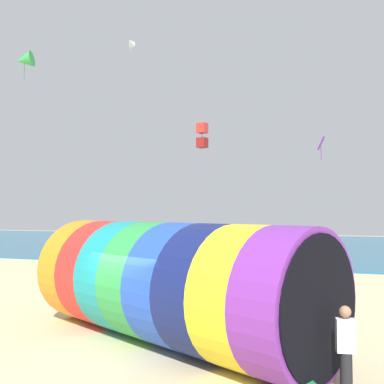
{
  "coord_description": "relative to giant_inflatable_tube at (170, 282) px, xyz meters",
  "views": [
    {
      "loc": [
        5.33,
        -10.62,
        3.63
      ],
      "look_at": [
        0.88,
        2.59,
        4.29
      ],
      "focal_mm": 40.0,
      "sensor_mm": 36.0,
      "label": 1
    }
  ],
  "objects": [
    {
      "name": "kite_white_delta",
      "position": [
        -9.46,
        16.1,
        14.23
      ],
      "size": [
        0.57,
        0.68,
        1.03
      ],
      "color": "white"
    },
    {
      "name": "kite_green_delta",
      "position": [
        -11.82,
        7.91,
        10.39
      ],
      "size": [
        1.24,
        1.15,
        1.7
      ],
      "color": "green"
    },
    {
      "name": "kite_red_box",
      "position": [
        -3.78,
        15.25,
        6.97
      ],
      "size": [
        0.71,
        0.71,
        1.72
      ],
      "color": "red"
    },
    {
      "name": "giant_inflatable_tube",
      "position": [
        0.0,
        0.0,
        0.0
      ],
      "size": [
        9.71,
        7.03,
        3.34
      ],
      "color": "orange",
      "rests_on": "ground"
    },
    {
      "name": "kite_handler",
      "position": [
        4.57,
        -2.12,
        -0.75
      ],
      "size": [
        0.4,
        0.28,
        1.78
      ],
      "color": "black",
      "rests_on": "ground"
    },
    {
      "name": "ground_plane",
      "position": [
        -0.9,
        -0.58,
        -1.67
      ],
      "size": [
        120.0,
        120.0,
        0.0
      ],
      "primitive_type": "plane",
      "color": "#CCBA8C"
    },
    {
      "name": "sea",
      "position": [
        -0.9,
        36.05,
        -1.62
      ],
      "size": [
        120.0,
        40.0,
        0.1
      ],
      "primitive_type": "cube",
      "color": "#236084",
      "rests_on": "ground"
    },
    {
      "name": "kite_purple_diamond",
      "position": [
        3.67,
        14.41,
        5.92
      ],
      "size": [
        0.43,
        0.6,
        1.37
      ],
      "color": "purple"
    }
  ]
}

